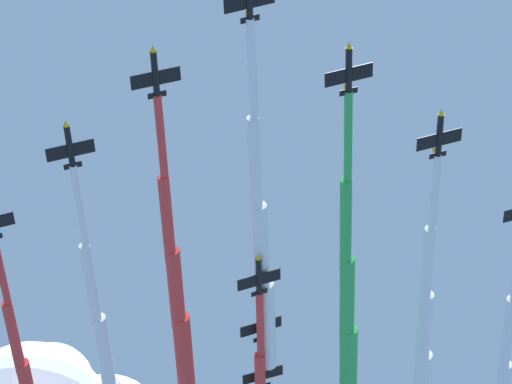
# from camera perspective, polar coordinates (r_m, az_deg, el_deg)

# --- Properties ---
(jet_lead) EXTENTS (45.37, 77.79, 4.55)m
(jet_lead) POSITION_cam_1_polar(r_m,az_deg,el_deg) (215.80, 0.28, -3.08)
(jet_lead) COLOR black
(jet_port_inner) EXTENTS (44.59, 75.58, 4.49)m
(jet_port_inner) POSITION_cam_1_polar(r_m,az_deg,el_deg) (224.71, 4.41, -5.36)
(jet_port_inner) COLOR black
(jet_starboard_inner) EXTENTS (41.09, 71.46, 4.47)m
(jet_starboard_inner) POSITION_cam_1_polar(r_m,az_deg,el_deg) (223.08, -3.82, -4.83)
(jet_starboard_inner) COLOR black
(jet_port_mid) EXTENTS (40.25, 69.26, 4.49)m
(jet_port_mid) POSITION_cam_1_polar(r_m,az_deg,el_deg) (233.12, 8.07, -6.68)
(jet_port_mid) COLOR black
(jet_starboard_mid) EXTENTS (44.18, 75.71, 4.45)m
(jet_starboard_mid) POSITION_cam_1_polar(r_m,az_deg,el_deg) (236.98, -7.21, -7.95)
(jet_starboard_mid) COLOR black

